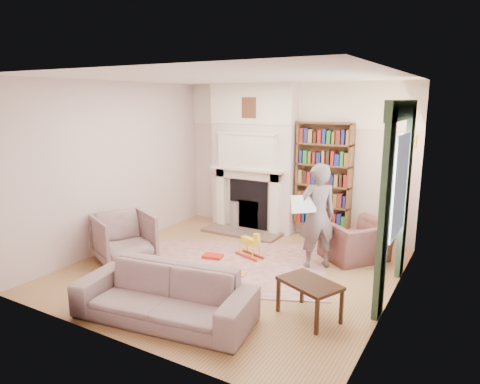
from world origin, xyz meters
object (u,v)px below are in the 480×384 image
Objects in this scene: sofa at (164,295)px; coffee_table at (309,300)px; bookcase at (324,175)px; paraffin_heater at (235,214)px; rocking_horse at (250,244)px; armchair_reading at (356,241)px; armchair_left at (124,238)px; man_reading at (317,216)px.

coffee_table is at bearing 22.95° from sofa.
paraffin_heater is (-1.71, -0.22, -0.90)m from bookcase.
coffee_table is 3.71m from paraffin_heater.
coffee_table is 1.41× the size of rocking_horse.
armchair_reading is 3.31m from sofa.
rocking_horse is (1.63, 1.12, -0.17)m from armchair_left.
paraffin_heater is at bearing -64.97° from armchair_reading.
bookcase is 3.91m from sofa.
sofa is at bearing 12.05° from armchair_reading.
man_reading reaches higher than armchair_left.
man_reading is (0.96, 2.40, 0.50)m from sofa.
rocking_horse is (-1.54, 1.36, -0.01)m from coffee_table.
sofa is at bearing -68.62° from rocking_horse.
armchair_left reaches higher than rocking_horse.
sofa is 2.97× the size of coffee_table.
man_reading is 2.91× the size of paraffin_heater.
armchair_left is at bearing -126.70° from rocking_horse.
armchair_reading is 1.38× the size of coffee_table.
armchair_reading is 0.46× the size of sofa.
armchair_reading is at bearing -42.39° from bookcase.
coffee_table is (3.17, -0.24, -0.16)m from armchair_left.
bookcase reaches higher than paraffin_heater.
coffee_table is (0.03, -2.12, -0.09)m from armchair_reading.
man_reading reaches higher than coffee_table.
bookcase reaches higher than armchair_reading.
coffee_table reaches higher than rocking_horse.
armchair_left is 3.01m from man_reading.
sofa is at bearing 25.91° from man_reading.
coffee_table is at bearing -73.28° from bookcase.
bookcase reaches higher than man_reading.
man_reading is 1.70m from coffee_table.
bookcase is at bearing 73.03° from sofa.
armchair_left is (-2.30, -2.65, -0.79)m from bookcase.
paraffin_heater is (0.59, 2.43, -0.11)m from armchair_left.
armchair_reading is 1.76× the size of paraffin_heater.
paraffin_heater is 1.11× the size of rocking_horse.
man_reading reaches higher than sofa.
paraffin_heater is (-2.58, 2.67, 0.05)m from coffee_table.
bookcase is 3.73× the size of rocking_horse.
man_reading is (2.69, 1.28, 0.42)m from armchair_left.
man_reading is (-0.45, -0.60, 0.49)m from armchair_reading.
sofa is 3.78× the size of paraffin_heater.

